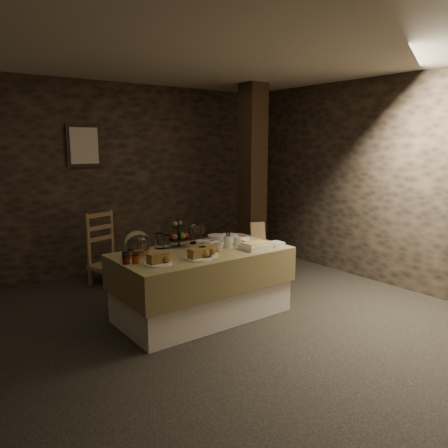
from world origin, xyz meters
TOP-DOWN VIEW (x-y plane):
  - ground_plane at (0.00, 0.00)m, footprint 5.50×5.00m
  - room_shell at (0.00, 0.00)m, footprint 5.52×5.02m
  - buffet_table at (0.26, 0.32)m, footprint 1.77×0.94m
  - chair at (-0.09, 1.98)m, footprint 0.52×0.51m
  - timber_column at (1.91, 1.47)m, footprint 0.30×0.30m
  - framed_picture at (-0.15, 2.47)m, footprint 0.45×0.04m
  - plate_stack_a at (0.56, 0.48)m, footprint 0.19×0.19m
  - plate_stack_b at (0.73, 0.47)m, footprint 0.20×0.20m
  - cutlery_holder at (0.56, 0.27)m, footprint 0.10×0.10m
  - cup_a at (0.32, 0.28)m, footprint 0.15×0.15m
  - cup_b at (0.40, 0.21)m, footprint 0.12×0.12m
  - mug_c at (0.28, 0.38)m, footprint 0.09×0.09m
  - mug_d at (0.71, 0.29)m, footprint 0.08×0.08m
  - bowl at (0.86, 0.28)m, footprint 0.22×0.22m
  - cake_dome at (-0.35, 0.54)m, footprint 0.26×0.26m
  - fruit_stand at (0.17, 0.61)m, footprint 0.22×0.22m
  - bread_platter_left at (-0.34, 0.13)m, footprint 0.26×0.26m
  - bread_platter_center at (0.06, 0.08)m, footprint 0.26×0.26m
  - bread_platter_right at (0.17, 0.12)m, footprint 0.26×0.26m
  - jam_jars at (-0.51, 0.38)m, footprint 0.18×0.26m
  - tart_dish at (0.75, 0.05)m, footprint 0.30×0.22m
  - square_dish at (1.01, 0.02)m, footprint 0.14×0.14m
  - menu_frame at (1.07, 0.38)m, footprint 0.18×0.13m
  - storage_jar_a at (-0.03, 0.67)m, footprint 0.10×0.10m
  - storage_jar_b at (0.03, 0.64)m, footprint 0.09×0.09m

SIDE VIEW (x-z plane):
  - ground_plane at x=0.00m, z-range -0.01..0.01m
  - buffet_table at x=0.26m, z-range 0.05..0.75m
  - chair at x=-0.09m, z-range 0.05..0.76m
  - square_dish at x=1.01m, z-range 0.70..0.74m
  - bowl at x=0.86m, z-range 0.70..0.75m
  - tart_dish at x=0.75m, z-range 0.70..0.77m
  - jam_jars at x=-0.51m, z-range 0.70..0.77m
  - bread_platter_left at x=-0.34m, z-range 0.69..0.79m
  - bread_platter_center at x=0.06m, z-range 0.69..0.79m
  - bread_platter_right at x=0.17m, z-range 0.69..0.79m
  - plate_stack_b at x=0.73m, z-range 0.70..0.78m
  - mug_d at x=0.71m, z-range 0.70..0.79m
  - mug_c at x=0.28m, z-range 0.70..0.79m
  - cup_b at x=0.40m, z-range 0.70..0.80m
  - plate_stack_a at x=0.56m, z-range 0.70..0.80m
  - cup_a at x=0.32m, z-range 0.70..0.80m
  - cutlery_holder at x=0.56m, z-range 0.70..0.82m
  - storage_jar_b at x=0.03m, z-range 0.70..0.84m
  - storage_jar_a at x=-0.03m, z-range 0.70..0.86m
  - menu_frame at x=1.07m, z-range 0.68..0.90m
  - cake_dome at x=-0.35m, z-range 0.67..0.93m
  - fruit_stand at x=0.17m, z-range 0.67..0.97m
  - timber_column at x=1.91m, z-range 0.00..2.60m
  - room_shell at x=0.00m, z-range 0.26..2.86m
  - framed_picture at x=-0.15m, z-range 1.47..2.02m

